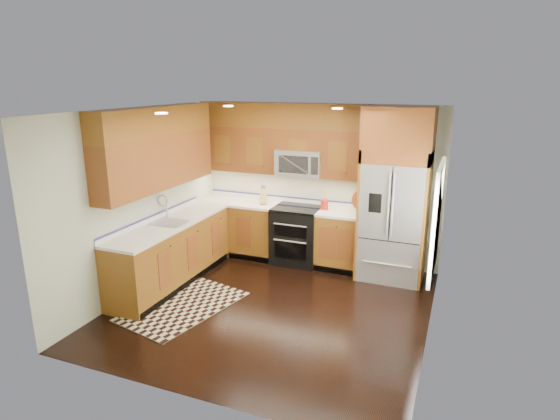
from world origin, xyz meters
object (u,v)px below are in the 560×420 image
at_px(range, 297,235).
at_px(rug, 184,306).
at_px(refrigerator, 395,195).
at_px(utensil_crock, 325,202).
at_px(knife_block, 263,196).

relative_size(range, rug, 0.58).
bearing_deg(refrigerator, utensil_crock, 174.51).
distance_m(range, utensil_crock, 0.74).
relative_size(refrigerator, knife_block, 8.24).
height_order(knife_block, utensil_crock, utensil_crock).
bearing_deg(knife_block, refrigerator, -2.33).
xyz_separation_m(refrigerator, knife_block, (-2.17, 0.09, -0.24)).
relative_size(knife_block, utensil_crock, 0.93).
bearing_deg(range, rug, -112.45).
bearing_deg(knife_block, rug, -96.38).
distance_m(range, knife_block, 0.87).
xyz_separation_m(range, refrigerator, (1.55, -0.04, 0.83)).
xyz_separation_m(rug, knife_block, (0.24, 2.14, 1.06)).
distance_m(refrigerator, knife_block, 2.19).
xyz_separation_m(range, rug, (-0.86, -2.09, -0.46)).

